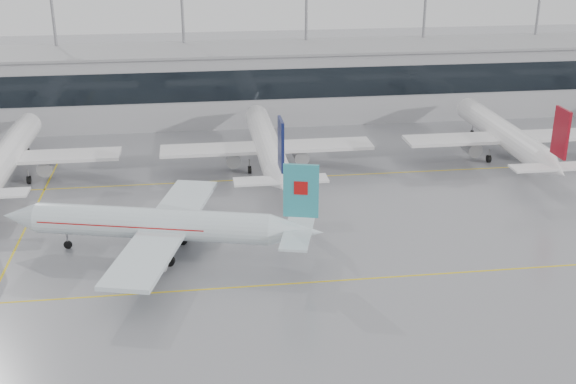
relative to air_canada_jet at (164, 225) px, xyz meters
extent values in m
plane|color=gray|center=(13.73, -8.34, -3.41)|extent=(320.00, 320.00, 0.00)
cube|color=yellow|center=(13.73, -8.34, -3.41)|extent=(120.00, 0.25, 0.01)
cube|color=yellow|center=(13.73, 21.66, -3.41)|extent=(120.00, 0.25, 0.01)
cube|color=yellow|center=(-16.27, 6.66, -3.41)|extent=(0.25, 60.00, 0.01)
cube|color=#A0A0A4|center=(13.73, 53.66, 2.59)|extent=(180.00, 15.00, 12.00)
cube|color=black|center=(13.73, 46.11, 4.09)|extent=(180.00, 0.20, 5.00)
cube|color=gray|center=(13.73, 53.66, 8.79)|extent=(182.00, 16.00, 0.40)
cylinder|color=gray|center=(-19.27, 59.66, 7.59)|extent=(0.50, 0.50, 22.00)
cylinder|color=gray|center=(2.73, 59.66, 7.59)|extent=(0.50, 0.50, 22.00)
cylinder|color=gray|center=(24.73, 59.66, 7.59)|extent=(0.50, 0.50, 22.00)
cylinder|color=gray|center=(46.73, 59.66, 7.59)|extent=(0.50, 0.50, 22.00)
cylinder|color=gray|center=(68.73, 59.66, 7.59)|extent=(0.50, 0.50, 22.00)
cylinder|color=silver|center=(-1.26, 0.34, 0.10)|extent=(25.26, 9.80, 3.31)
cone|color=silver|center=(-15.38, 4.16, 0.10)|extent=(4.73, 4.24, 3.31)
cone|color=silver|center=(13.64, -3.69, 0.10)|extent=(6.27, 4.66, 3.31)
cube|color=silver|center=(0.19, -0.05, -0.30)|extent=(11.98, 27.73, 0.45)
cube|color=silver|center=(13.84, -3.75, 0.40)|extent=(5.45, 10.90, 0.25)
cube|color=teal|center=(14.03, -3.80, 4.58)|extent=(3.57, 1.28, 5.65)
cylinder|color=#9D9DA0|center=(-1.54, -4.55, -1.80)|extent=(4.02, 2.97, 2.10)
cylinder|color=#9D9DA0|center=(0.96, 4.71, -1.80)|extent=(4.02, 2.97, 2.10)
cylinder|color=gray|center=(-10.56, 2.86, -2.26)|extent=(0.20, 0.20, 1.40)
cylinder|color=black|center=(-10.56, 2.86, -2.96)|extent=(0.95, 0.52, 0.90)
cylinder|color=gray|center=(0.48, -2.82, -2.16)|extent=(0.24, 0.24, 1.40)
cylinder|color=black|center=(0.48, -2.82, -2.86)|extent=(1.18, 0.72, 1.10)
cylinder|color=gray|center=(1.84, 2.20, -2.16)|extent=(0.24, 0.24, 1.40)
cylinder|color=black|center=(1.84, 2.20, -2.86)|extent=(1.18, 0.72, 1.10)
cube|color=#B70F0F|center=(14.03, -3.80, 4.96)|extent=(1.47, 0.80, 1.40)
cube|color=#B70F0F|center=(-4.15, 1.12, 0.30)|extent=(18.25, 7.93, 0.12)
cylinder|color=white|center=(-21.27, 26.66, 0.39)|extent=(3.59, 27.36, 3.59)
cone|color=white|center=(-21.27, 42.34, 0.39)|extent=(3.59, 4.00, 3.59)
cube|color=white|center=(-21.27, 25.16, -0.01)|extent=(29.64, 5.00, 0.45)
cylinder|color=#9D9DA0|center=(-16.47, 25.66, -1.51)|extent=(2.10, 3.60, 2.10)
cylinder|color=gray|center=(-21.27, 37.34, -2.18)|extent=(0.20, 0.20, 1.56)
cylinder|color=black|center=(-21.27, 37.34, -2.96)|extent=(0.30, 0.90, 0.90)
cylinder|color=gray|center=(-18.67, 24.16, -2.08)|extent=(0.24, 0.24, 1.56)
cylinder|color=black|center=(-18.67, 24.16, -2.86)|extent=(0.45, 1.10, 1.10)
cylinder|color=white|center=(13.73, 26.66, 0.39)|extent=(3.59, 27.36, 3.59)
cone|color=white|center=(13.73, 42.34, 0.39)|extent=(3.59, 4.00, 3.59)
cone|color=white|center=(13.73, 10.18, 0.39)|extent=(3.59, 5.60, 3.59)
cube|color=white|center=(13.73, 25.16, -0.01)|extent=(29.64, 5.00, 0.45)
cube|color=white|center=(13.73, 9.98, 0.69)|extent=(11.40, 2.80, 0.25)
cube|color=#111845|center=(13.73, 9.78, 5.24)|extent=(0.35, 3.60, 6.12)
cylinder|color=#9D9DA0|center=(8.93, 25.66, -1.51)|extent=(2.10, 3.60, 2.10)
cylinder|color=#9D9DA0|center=(18.53, 25.66, -1.51)|extent=(2.10, 3.60, 2.10)
cylinder|color=gray|center=(13.73, 37.34, -2.18)|extent=(0.20, 0.20, 1.56)
cylinder|color=black|center=(13.73, 37.34, -2.96)|extent=(0.30, 0.90, 0.90)
cylinder|color=gray|center=(11.13, 24.16, -2.08)|extent=(0.24, 0.24, 1.56)
cylinder|color=black|center=(11.13, 24.16, -2.86)|extent=(0.45, 1.10, 1.10)
cylinder|color=gray|center=(16.33, 24.16, -2.08)|extent=(0.24, 0.24, 1.56)
cylinder|color=black|center=(16.33, 24.16, -2.86)|extent=(0.45, 1.10, 1.10)
cylinder|color=white|center=(48.73, 26.66, 0.39)|extent=(3.59, 27.36, 3.59)
cone|color=white|center=(48.73, 42.34, 0.39)|extent=(3.59, 4.00, 3.59)
cone|color=white|center=(48.73, 10.18, 0.39)|extent=(3.59, 5.60, 3.59)
cube|color=white|center=(48.73, 25.16, -0.01)|extent=(29.64, 5.00, 0.45)
cube|color=white|center=(48.73, 9.98, 0.69)|extent=(11.40, 2.80, 0.25)
cube|color=maroon|center=(48.73, 9.78, 5.24)|extent=(0.35, 3.60, 6.12)
cylinder|color=#9D9DA0|center=(43.93, 25.66, -1.51)|extent=(2.10, 3.60, 2.10)
cylinder|color=#9D9DA0|center=(53.53, 25.66, -1.51)|extent=(2.10, 3.60, 2.10)
cylinder|color=gray|center=(48.73, 37.34, -2.18)|extent=(0.20, 0.20, 1.56)
cylinder|color=black|center=(48.73, 37.34, -2.96)|extent=(0.30, 0.90, 0.90)
cylinder|color=gray|center=(46.13, 24.16, -2.08)|extent=(0.24, 0.24, 1.56)
cylinder|color=black|center=(46.13, 24.16, -2.86)|extent=(0.45, 1.10, 1.10)
cylinder|color=gray|center=(51.33, 24.16, -2.08)|extent=(0.24, 0.24, 1.56)
cylinder|color=black|center=(51.33, 24.16, -2.86)|extent=(0.45, 1.10, 1.10)
camera|label=1|loc=(3.52, -70.64, 30.93)|focal=45.00mm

